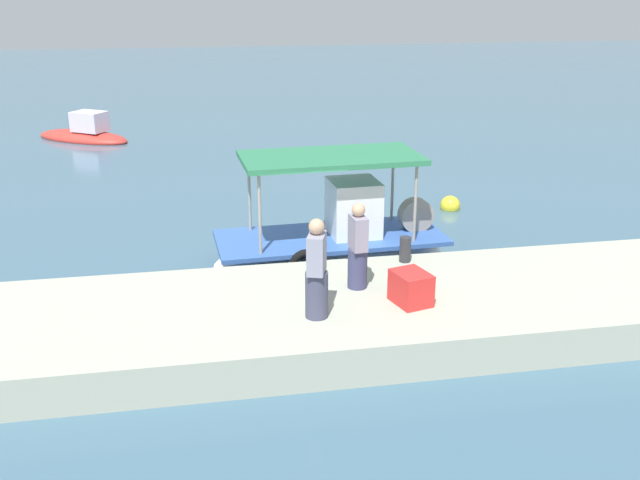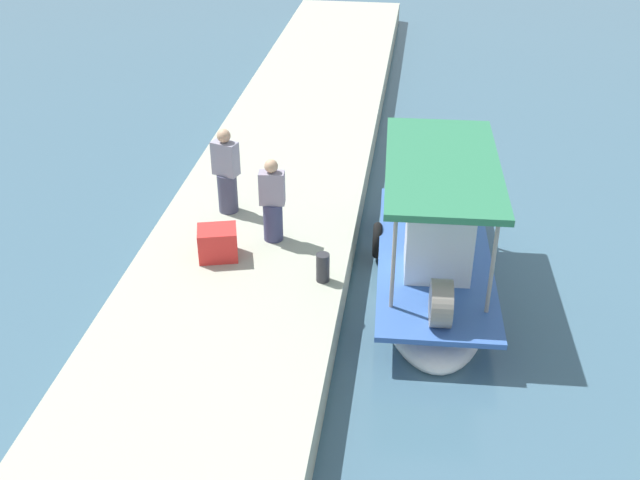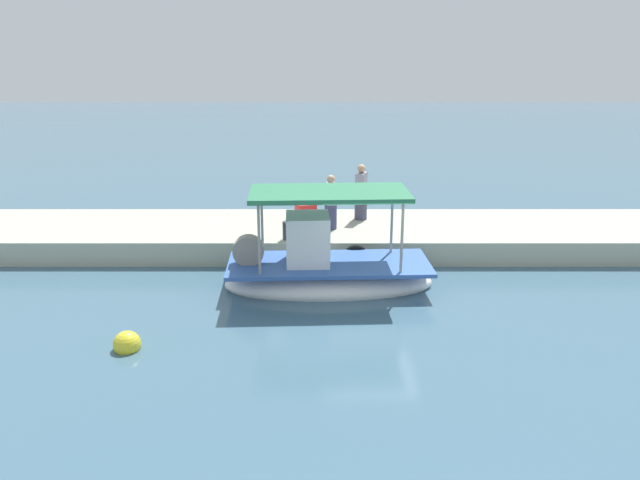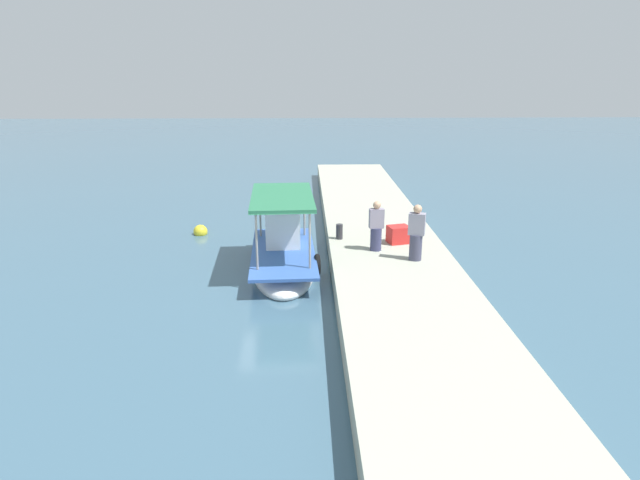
{
  "view_description": "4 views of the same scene",
  "coord_description": "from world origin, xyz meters",
  "px_view_note": "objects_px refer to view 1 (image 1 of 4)",
  "views": [
    {
      "loc": [
        -2.07,
        -15.78,
        6.27
      ],
      "look_at": [
        0.6,
        -1.42,
        1.05
      ],
      "focal_mm": 40.87,
      "sensor_mm": 36.0,
      "label": 1
    },
    {
      "loc": [
        13.34,
        -0.63,
        8.25
      ],
      "look_at": [
        0.93,
        -2.37,
        0.73
      ],
      "focal_mm": 42.53,
      "sensor_mm": 36.0,
      "label": 2
    },
    {
      "loc": [
        1.31,
        15.13,
        6.0
      ],
      "look_at": [
        1.31,
        -1.19,
        0.99
      ],
      "focal_mm": 34.84,
      "sensor_mm": 36.0,
      "label": 3
    },
    {
      "loc": [
        -16.36,
        -0.9,
        6.55
      ],
      "look_at": [
        1.7,
        -1.42,
        0.86
      ],
      "focal_mm": 30.71,
      "sensor_mm": 36.0,
      "label": 4
    }
  ],
  "objects_px": {
    "cargo_crate": "(411,288)",
    "marker_buoy": "(450,205)",
    "fisherman_by_crate": "(358,250)",
    "moored_boat_near": "(84,135)",
    "fisherman_near_bollard": "(317,273)",
    "mooring_bollard": "(405,249)",
    "main_fishing_boat": "(334,244)"
  },
  "relations": [
    {
      "from": "fisherman_by_crate",
      "to": "marker_buoy",
      "type": "bearing_deg",
      "value": 56.82
    },
    {
      "from": "fisherman_near_bollard",
      "to": "moored_boat_near",
      "type": "xyz_separation_m",
      "value": [
        -6.22,
        19.89,
        -1.32
      ]
    },
    {
      "from": "mooring_bollard",
      "to": "fisherman_near_bollard",
      "type": "bearing_deg",
      "value": -135.18
    },
    {
      "from": "main_fishing_boat",
      "to": "moored_boat_near",
      "type": "xyz_separation_m",
      "value": [
        -7.41,
        15.65,
        -0.26
      ]
    },
    {
      "from": "marker_buoy",
      "to": "moored_boat_near",
      "type": "height_order",
      "value": "moored_boat_near"
    },
    {
      "from": "main_fishing_boat",
      "to": "moored_boat_near",
      "type": "bearing_deg",
      "value": 115.32
    },
    {
      "from": "main_fishing_boat",
      "to": "moored_boat_near",
      "type": "distance_m",
      "value": 17.32
    },
    {
      "from": "fisherman_near_bollard",
      "to": "fisherman_by_crate",
      "type": "distance_m",
      "value": 1.51
    },
    {
      "from": "main_fishing_boat",
      "to": "moored_boat_near",
      "type": "height_order",
      "value": "main_fishing_boat"
    },
    {
      "from": "mooring_bollard",
      "to": "cargo_crate",
      "type": "bearing_deg",
      "value": -104.02
    },
    {
      "from": "fisherman_near_bollard",
      "to": "cargo_crate",
      "type": "relative_size",
      "value": 2.52
    },
    {
      "from": "mooring_bollard",
      "to": "cargo_crate",
      "type": "xyz_separation_m",
      "value": [
        -0.51,
        -2.03,
        0.03
      ]
    },
    {
      "from": "marker_buoy",
      "to": "fisherman_by_crate",
      "type": "bearing_deg",
      "value": -123.18
    },
    {
      "from": "mooring_bollard",
      "to": "moored_boat_near",
      "type": "relative_size",
      "value": 0.12
    },
    {
      "from": "fisherman_by_crate",
      "to": "mooring_bollard",
      "type": "height_order",
      "value": "fisherman_by_crate"
    },
    {
      "from": "mooring_bollard",
      "to": "cargo_crate",
      "type": "height_order",
      "value": "cargo_crate"
    },
    {
      "from": "cargo_crate",
      "to": "marker_buoy",
      "type": "xyz_separation_m",
      "value": [
        3.57,
        7.56,
        -0.9
      ]
    },
    {
      "from": "fisherman_near_bollard",
      "to": "marker_buoy",
      "type": "relative_size",
      "value": 3.13
    },
    {
      "from": "main_fishing_boat",
      "to": "marker_buoy",
      "type": "xyz_separation_m",
      "value": [
        4.17,
        3.57,
        -0.35
      ]
    },
    {
      "from": "fisherman_by_crate",
      "to": "moored_boat_near",
      "type": "height_order",
      "value": "fisherman_by_crate"
    },
    {
      "from": "fisherman_near_bollard",
      "to": "cargo_crate",
      "type": "distance_m",
      "value": 1.87
    },
    {
      "from": "mooring_bollard",
      "to": "fisherman_by_crate",
      "type": "bearing_deg",
      "value": -138.66
    },
    {
      "from": "main_fishing_boat",
      "to": "mooring_bollard",
      "type": "xyz_separation_m",
      "value": [
        1.11,
        -1.96,
        0.51
      ]
    },
    {
      "from": "mooring_bollard",
      "to": "moored_boat_near",
      "type": "xyz_separation_m",
      "value": [
        -8.51,
        17.61,
        -0.78
      ]
    },
    {
      "from": "mooring_bollard",
      "to": "marker_buoy",
      "type": "relative_size",
      "value": 0.94
    },
    {
      "from": "cargo_crate",
      "to": "marker_buoy",
      "type": "relative_size",
      "value": 1.24
    },
    {
      "from": "fisherman_near_bollard",
      "to": "marker_buoy",
      "type": "distance_m",
      "value": 9.57
    },
    {
      "from": "fisherman_near_bollard",
      "to": "cargo_crate",
      "type": "bearing_deg",
      "value": 7.8
    },
    {
      "from": "fisherman_by_crate",
      "to": "cargo_crate",
      "type": "distance_m",
      "value": 1.28
    },
    {
      "from": "moored_boat_near",
      "to": "main_fishing_boat",
      "type": "bearing_deg",
      "value": -64.68
    },
    {
      "from": "fisherman_near_bollard",
      "to": "cargo_crate",
      "type": "xyz_separation_m",
      "value": [
        1.78,
        0.24,
        -0.52
      ]
    },
    {
      "from": "main_fishing_boat",
      "to": "mooring_bollard",
      "type": "distance_m",
      "value": 2.31
    }
  ]
}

